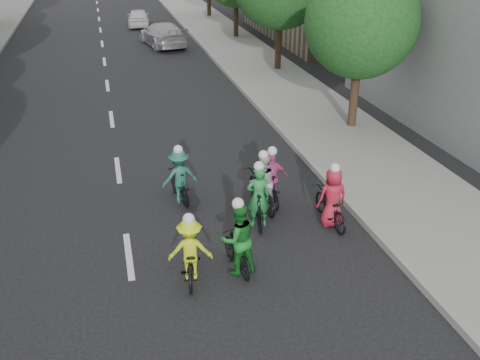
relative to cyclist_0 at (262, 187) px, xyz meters
name	(u,v)px	position (x,y,z in m)	size (l,w,h in m)	color
ground	(129,256)	(-3.73, -1.51, -0.61)	(120.00, 120.00, 0.00)	black
sidewalk_right	(300,102)	(4.27, 8.49, -0.54)	(4.00, 80.00, 0.15)	gray
curb_right	(257,105)	(2.32, 8.49, -0.52)	(0.18, 80.00, 0.18)	#999993
tree_r_0	(361,22)	(5.07, 5.09, 3.35)	(4.00, 4.00, 5.97)	black
cyclist_0	(262,187)	(0.00, 0.00, 0.00)	(0.81, 1.96, 1.72)	black
cyclist_1	(331,203)	(1.47, -1.29, -0.01)	(0.80, 1.80, 1.75)	black
cyclist_2	(258,203)	(-0.37, -0.86, 0.01)	(0.65, 1.64, 1.81)	black
cyclist_3	(271,183)	(0.30, 0.16, 0.02)	(0.93, 1.57, 1.73)	black
cyclist_4	(190,254)	(-2.44, -2.69, -0.02)	(1.04, 1.88, 1.64)	black
cyclist_5	(238,243)	(-1.38, -2.71, 0.10)	(0.92, 1.54, 1.87)	black
cyclist_6	(180,180)	(-2.11, 0.94, 0.05)	(1.09, 1.59, 1.71)	black
follow_car_lead	(163,34)	(0.00, 21.81, 0.11)	(2.04, 5.01, 1.45)	#BBBAC0
follow_car_trail	(138,18)	(-0.89, 29.21, 0.04)	(1.54, 3.84, 1.31)	white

